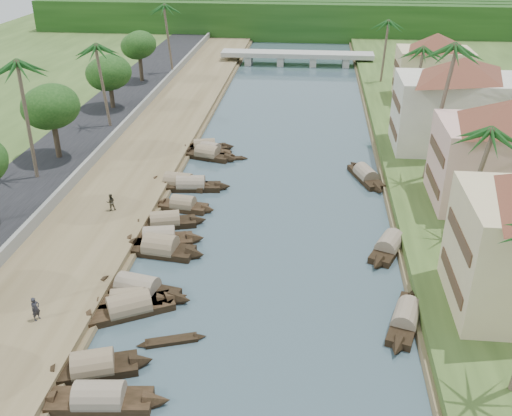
# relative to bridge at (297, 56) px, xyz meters

# --- Properties ---
(ground) EXTENTS (220.00, 220.00, 0.00)m
(ground) POSITION_rel_bridge_xyz_m (-0.00, -72.00, -1.72)
(ground) COLOR #354950
(ground) RESTS_ON ground
(left_bank) EXTENTS (10.00, 180.00, 0.80)m
(left_bank) POSITION_rel_bridge_xyz_m (-16.00, -52.00, -1.32)
(left_bank) COLOR brown
(left_bank) RESTS_ON ground
(right_bank) EXTENTS (16.00, 180.00, 1.20)m
(right_bank) POSITION_rel_bridge_xyz_m (19.00, -52.00, -1.12)
(right_bank) COLOR #2E441B
(right_bank) RESTS_ON ground
(road) EXTENTS (8.00, 180.00, 1.40)m
(road) POSITION_rel_bridge_xyz_m (-24.50, -52.00, -1.02)
(road) COLOR black
(road) RESTS_ON ground
(retaining_wall) EXTENTS (0.40, 180.00, 1.10)m
(retaining_wall) POSITION_rel_bridge_xyz_m (-20.20, -52.00, -0.37)
(retaining_wall) COLOR gray
(retaining_wall) RESTS_ON left_bank
(treeline) EXTENTS (120.00, 14.00, 8.00)m
(treeline) POSITION_rel_bridge_xyz_m (-0.00, 28.00, 2.28)
(treeline) COLOR #13350E
(treeline) RESTS_ON ground
(bridge) EXTENTS (28.00, 4.00, 2.40)m
(bridge) POSITION_rel_bridge_xyz_m (0.00, 0.00, 0.00)
(bridge) COLOR #9A9990
(bridge) RESTS_ON ground
(building_mid) EXTENTS (14.11, 14.11, 9.70)m
(building_mid) POSITION_rel_bridge_xyz_m (19.99, -58.00, 4.41)
(building_mid) COLOR #CFA193
(building_mid) RESTS_ON right_bank
(building_far) EXTENTS (15.59, 15.59, 10.20)m
(building_far) POSITION_rel_bridge_xyz_m (18.99, -44.00, 4.66)
(building_far) COLOR beige
(building_far) RESTS_ON right_bank
(building_distant) EXTENTS (12.62, 12.62, 9.20)m
(building_distant) POSITION_rel_bridge_xyz_m (19.99, -24.00, 4.16)
(building_distant) COLOR #CCBB89
(building_distant) RESTS_ON right_bank
(sampan_0) EXTENTS (8.33, 2.45, 2.17)m
(sampan_0) POSITION_rel_bridge_xyz_m (-8.05, -84.32, -1.31)
(sampan_0) COLOR black
(sampan_0) RESTS_ON ground
(sampan_1) EXTENTS (7.52, 3.93, 2.20)m
(sampan_1) POSITION_rel_bridge_xyz_m (-9.31, -81.87, -1.31)
(sampan_1) COLOR black
(sampan_1) RESTS_ON ground
(sampan_2) EXTENTS (8.38, 5.61, 2.26)m
(sampan_2) POSITION_rel_bridge_xyz_m (-8.88, -75.96, -1.31)
(sampan_2) COLOR black
(sampan_2) RESTS_ON ground
(sampan_3) EXTENTS (8.82, 3.55, 2.31)m
(sampan_3) POSITION_rel_bridge_xyz_m (-8.93, -73.72, -1.30)
(sampan_3) COLOR black
(sampan_3) RESTS_ON ground
(sampan_4) EXTENTS (7.00, 2.90, 1.98)m
(sampan_4) POSITION_rel_bridge_xyz_m (-9.20, -75.23, -1.31)
(sampan_4) COLOR black
(sampan_4) RESTS_ON ground
(sampan_5) EXTENTS (7.92, 2.91, 2.44)m
(sampan_5) POSITION_rel_bridge_xyz_m (-8.68, -67.94, -1.30)
(sampan_5) COLOR black
(sampan_5) RESTS_ON ground
(sampan_6) EXTENTS (7.95, 3.37, 2.31)m
(sampan_6) POSITION_rel_bridge_xyz_m (-9.17, -66.47, -1.30)
(sampan_6) COLOR black
(sampan_6) RESTS_ON ground
(sampan_7) EXTENTS (7.73, 3.53, 2.05)m
(sampan_7) POSITION_rel_bridge_xyz_m (-9.43, -63.41, -1.31)
(sampan_7) COLOR black
(sampan_7) RESTS_ON ground
(sampan_8) EXTENTS (6.49, 2.44, 2.00)m
(sampan_8) POSITION_rel_bridge_xyz_m (-8.51, -60.03, -1.31)
(sampan_8) COLOR black
(sampan_8) RESTS_ON ground
(sampan_9) EXTENTS (8.40, 2.38, 2.11)m
(sampan_9) POSITION_rel_bridge_xyz_m (-8.70, -55.54, -1.31)
(sampan_9) COLOR black
(sampan_9) RESTS_ON ground
(sampan_10) EXTENTS (8.20, 2.80, 2.22)m
(sampan_10) POSITION_rel_bridge_xyz_m (-10.08, -55.12, -1.31)
(sampan_10) COLOR black
(sampan_10) RESTS_ON ground
(sampan_11) EXTENTS (7.62, 3.58, 2.15)m
(sampan_11) POSITION_rel_bridge_xyz_m (-8.50, -47.10, -1.31)
(sampan_11) COLOR black
(sampan_11) RESTS_ON ground
(sampan_12) EXTENTS (7.49, 4.30, 1.86)m
(sampan_12) POSITION_rel_bridge_xyz_m (-8.67, -45.46, -1.32)
(sampan_12) COLOR black
(sampan_12) RESTS_ON ground
(sampan_13) EXTENTS (7.48, 3.35, 2.04)m
(sampan_13) POSITION_rel_bridge_xyz_m (-9.28, -44.81, -1.31)
(sampan_13) COLOR black
(sampan_13) RESTS_ON ground
(sampan_14) EXTENTS (3.82, 8.17, 1.99)m
(sampan_14) POSITION_rel_bridge_xyz_m (10.12, -75.17, -1.31)
(sampan_14) COLOR black
(sampan_14) RESTS_ON ground
(sampan_15) EXTENTS (4.57, 7.76, 2.10)m
(sampan_15) POSITION_rel_bridge_xyz_m (10.01, -65.62, -1.31)
(sampan_15) COLOR black
(sampan_15) RESTS_ON ground
(sampan_16) EXTENTS (4.28, 8.36, 2.05)m
(sampan_16) POSITION_rel_bridge_xyz_m (9.09, -51.31, -1.31)
(sampan_16) COLOR black
(sampan_16) RESTS_ON ground
(canoe_1) EXTENTS (4.65, 2.18, 0.75)m
(canoe_1) POSITION_rel_bridge_xyz_m (-5.28, -78.68, -1.62)
(canoe_1) COLOR black
(canoe_1) RESTS_ON ground
(canoe_2) EXTENTS (4.99, 1.42, 0.72)m
(canoe_2) POSITION_rel_bridge_xyz_m (-6.23, -47.27, -1.62)
(canoe_2) COLOR black
(canoe_2) RESTS_ON ground
(palm_1) EXTENTS (3.20, 3.20, 10.60)m
(palm_1) POSITION_rel_bridge_xyz_m (16.00, -64.30, 8.34)
(palm_1) COLOR brown
(palm_1) RESTS_ON ground
(palm_2) EXTENTS (3.20, 3.20, 14.63)m
(palm_2) POSITION_rel_bridge_xyz_m (15.00, -52.90, 12.20)
(palm_2) COLOR brown
(palm_2) RESTS_ON ground
(palm_3) EXTENTS (3.20, 3.20, 10.65)m
(palm_3) POSITION_rel_bridge_xyz_m (16.00, -34.23, 8.37)
(palm_3) COLOR brown
(palm_3) RESTS_ON ground
(palm_5) EXTENTS (3.20, 3.20, 13.01)m
(palm_5) POSITION_rel_bridge_xyz_m (-24.00, -57.09, 10.84)
(palm_5) COLOR brown
(palm_5) RESTS_ON ground
(palm_6) EXTENTS (3.20, 3.20, 11.35)m
(palm_6) POSITION_rel_bridge_xyz_m (-22.00, -41.02, 9.25)
(palm_6) COLOR brown
(palm_6) RESTS_ON ground
(palm_7) EXTENTS (3.20, 3.20, 10.83)m
(palm_7) POSITION_rel_bridge_xyz_m (14.00, -15.11, 8.55)
(palm_7) COLOR brown
(palm_7) RESTS_ON ground
(palm_8) EXTENTS (3.20, 3.20, 12.26)m
(palm_8) POSITION_rel_bridge_xyz_m (-20.50, -13.42, 10.12)
(palm_8) COLOR brown
(palm_8) RESTS_ON ground
(tree_3) EXTENTS (5.53, 5.53, 7.89)m
(tree_3) POSITION_rel_bridge_xyz_m (-24.00, -51.68, 5.22)
(tree_3) COLOR #433726
(tree_3) RESTS_ON ground
(tree_4) EXTENTS (5.45, 5.45, 6.97)m
(tree_4) POSITION_rel_bridge_xyz_m (-24.00, -33.51, 4.35)
(tree_4) COLOR #433726
(tree_4) RESTS_ON ground
(tree_5) EXTENTS (4.89, 4.89, 7.55)m
(tree_5) POSITION_rel_bridge_xyz_m (-24.00, -19.16, 5.13)
(tree_5) COLOR #433726
(tree_5) RESTS_ON ground
(tree_6) EXTENTS (4.05, 4.05, 6.38)m
(tree_6) POSITION_rel_bridge_xyz_m (24.00, -43.59, 4.09)
(tree_6) COLOR #433726
(tree_6) RESTS_ON ground
(person_near) EXTENTS (0.65, 0.74, 1.72)m
(person_near) POSITION_rel_bridge_xyz_m (-14.41, -78.24, -0.06)
(person_near) COLOR #222228
(person_near) RESTS_ON left_bank
(person_far) EXTENTS (0.96, 0.87, 1.60)m
(person_far) POSITION_rel_bridge_xyz_m (-14.66, -62.28, -0.12)
(person_far) COLOR #373327
(person_far) RESTS_ON left_bank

